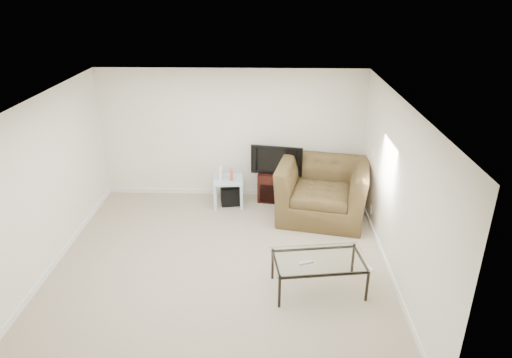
{
  "coord_description": "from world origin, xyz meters",
  "views": [
    {
      "loc": [
        0.7,
        -5.76,
        3.97
      ],
      "look_at": [
        0.5,
        1.2,
        0.9
      ],
      "focal_mm": 32.0,
      "sensor_mm": 36.0,
      "label": 1
    }
  ],
  "objects_px": {
    "side_table": "(228,191)",
    "television": "(277,159)",
    "coffee_table": "(318,274)",
    "subwoofer": "(230,194)",
    "recliner": "(323,182)",
    "tv_stand": "(277,186)"
  },
  "relations": [
    {
      "from": "side_table",
      "to": "coffee_table",
      "type": "bearing_deg",
      "value": -60.65
    },
    {
      "from": "tv_stand",
      "to": "side_table",
      "type": "bearing_deg",
      "value": -158.35
    },
    {
      "from": "subwoofer",
      "to": "recliner",
      "type": "distance_m",
      "value": 1.82
    },
    {
      "from": "subwoofer",
      "to": "recliner",
      "type": "relative_size",
      "value": 0.23
    },
    {
      "from": "television",
      "to": "recliner",
      "type": "height_order",
      "value": "recliner"
    },
    {
      "from": "television",
      "to": "coffee_table",
      "type": "relative_size",
      "value": 0.71
    },
    {
      "from": "side_table",
      "to": "recliner",
      "type": "distance_m",
      "value": 1.82
    },
    {
      "from": "recliner",
      "to": "coffee_table",
      "type": "xyz_separation_m",
      "value": [
        -0.27,
        -2.16,
        -0.43
      ]
    },
    {
      "from": "subwoofer",
      "to": "side_table",
      "type": "bearing_deg",
      "value": -141.92
    },
    {
      "from": "subwoofer",
      "to": "coffee_table",
      "type": "relative_size",
      "value": 0.28
    },
    {
      "from": "side_table",
      "to": "coffee_table",
      "type": "distance_m",
      "value": 2.97
    },
    {
      "from": "tv_stand",
      "to": "subwoofer",
      "type": "xyz_separation_m",
      "value": [
        -0.9,
        -0.21,
        -0.11
      ]
    },
    {
      "from": "side_table",
      "to": "television",
      "type": "bearing_deg",
      "value": 12.3
    },
    {
      "from": "side_table",
      "to": "coffee_table",
      "type": "xyz_separation_m",
      "value": [
        1.46,
        -2.59,
        -0.01
      ]
    },
    {
      "from": "television",
      "to": "side_table",
      "type": "distance_m",
      "value": 1.12
    },
    {
      "from": "television",
      "to": "recliner",
      "type": "relative_size",
      "value": 0.58
    },
    {
      "from": "subwoofer",
      "to": "recliner",
      "type": "xyz_separation_m",
      "value": [
        1.69,
        -0.45,
        0.49
      ]
    },
    {
      "from": "subwoofer",
      "to": "recliner",
      "type": "bearing_deg",
      "value": -15.05
    },
    {
      "from": "tv_stand",
      "to": "television",
      "type": "bearing_deg",
      "value": -90.0
    },
    {
      "from": "tv_stand",
      "to": "coffee_table",
      "type": "relative_size",
      "value": 0.55
    },
    {
      "from": "recliner",
      "to": "subwoofer",
      "type": "bearing_deg",
      "value": 176.59
    },
    {
      "from": "coffee_table",
      "to": "side_table",
      "type": "bearing_deg",
      "value": 119.35
    }
  ]
}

